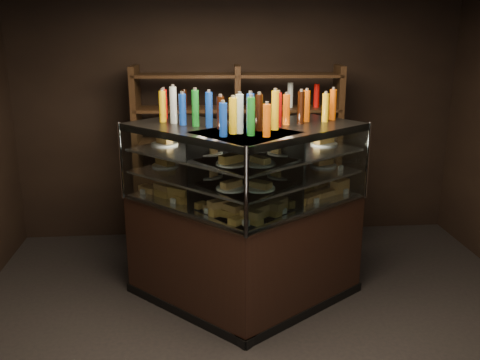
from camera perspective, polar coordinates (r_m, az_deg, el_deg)
name	(u,v)px	position (r m, az deg, el deg)	size (l,w,h in m)	color
ground	(267,351)	(4.29, 2.86, -17.73)	(5.00, 5.00, 0.00)	black
room_shell	(271,96)	(3.59, 3.30, 8.94)	(5.02, 5.02, 3.01)	black
display_case	(245,247)	(4.70, 0.49, -7.20)	(2.19, 1.57, 1.60)	black
food_display	(245,177)	(4.47, 0.51, 0.31)	(1.74, 1.06, 0.49)	#DEB24F
bottles_top	(245,110)	(4.37, 0.53, 7.47)	(1.56, 0.92, 0.30)	black
potted_conifer	(298,229)	(5.29, 6.22, -5.24)	(0.39, 0.39, 0.83)	black
back_shelving	(238,194)	(5.87, -0.27, -1.49)	(2.21, 0.55, 2.00)	black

